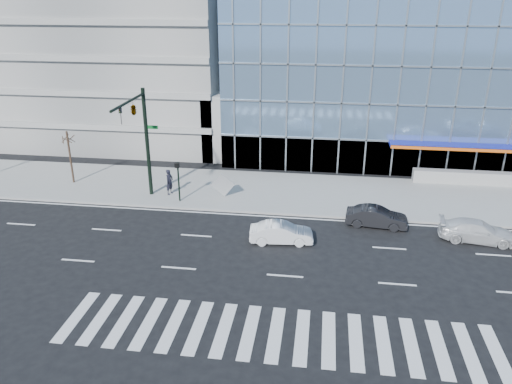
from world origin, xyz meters
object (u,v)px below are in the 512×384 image
dark_sedan (377,217)px  ped_signal_post (178,176)px  pedestrian (169,182)px  white_sedan (281,233)px  tilted_panel (223,185)px  street_tree_near (67,139)px  traffic_signal (138,121)px  white_suv (477,231)px

dark_sedan → ped_signal_post: bearing=88.0°
ped_signal_post → pedestrian: bearing=131.2°
white_sedan → tilted_panel: bearing=32.2°
dark_sedan → pedestrian: (-15.02, 3.19, 0.46)m
street_tree_near → tilted_panel: bearing=-5.5°
dark_sedan → tilted_panel: (-10.94, 3.29, 0.41)m
white_sedan → tilted_panel: tilted_panel is taller
white_sedan → tilted_panel: 8.10m
ped_signal_post → street_tree_near: 9.97m
traffic_signal → street_tree_near: size_ratio=1.89×
traffic_signal → dark_sedan: size_ratio=2.01×
traffic_signal → dark_sedan: traffic_signal is taller
pedestrian → tilted_panel: size_ratio=1.49×
street_tree_near → pedestrian: bearing=-8.8°
ped_signal_post → dark_sedan: bearing=-7.9°
street_tree_near → pedestrian: street_tree_near is taller
traffic_signal → dark_sedan: 17.40m
white_suv → dark_sedan: bearing=84.8°
ped_signal_post → pedestrian: ped_signal_post is taller
traffic_signal → pedestrian: 5.48m
ped_signal_post → white_suv: bearing=-9.0°
street_tree_near → dark_sedan: bearing=-10.9°
dark_sedan → tilted_panel: 11.43m
white_suv → traffic_signal: bearing=89.2°
white_sedan → tilted_panel: size_ratio=2.99×
street_tree_near → pedestrian: (8.41, -1.31, -2.66)m
ped_signal_post → white_sedan: size_ratio=0.77×
dark_sedan → white_suv: bearing=-95.6°
white_suv → white_sedan: size_ratio=1.17×
street_tree_near → pedestrian: size_ratio=2.18×
ped_signal_post → white_suv: 20.23m
ped_signal_post → white_sedan: 9.52m
ped_signal_post → dark_sedan: ped_signal_post is taller
ped_signal_post → tilted_panel: size_ratio=2.31×
white_sedan → pedestrian: pedestrian is taller
white_sedan → dark_sedan: size_ratio=0.98×
ped_signal_post → white_sedan: ped_signal_post is taller
traffic_signal → ped_signal_post: bearing=8.5°
traffic_signal → white_suv: (22.43, -2.79, -5.51)m
traffic_signal → white_suv: size_ratio=1.77×
ped_signal_post → street_tree_near: size_ratio=0.71×
traffic_signal → street_tree_near: (-7.00, 2.93, -2.39)m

